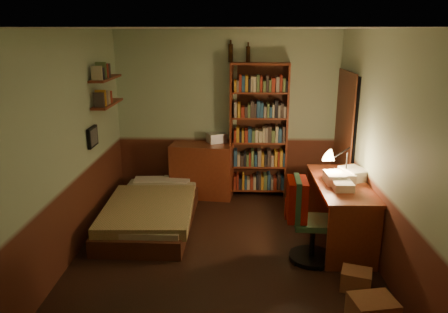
{
  "coord_description": "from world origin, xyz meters",
  "views": [
    {
      "loc": [
        0.15,
        -4.85,
        2.58
      ],
      "look_at": [
        0.0,
        0.25,
        1.1
      ],
      "focal_mm": 35.0,
      "sensor_mm": 36.0,
      "label": 1
    }
  ],
  "objects_px": {
    "mini_stereo": "(217,138)",
    "bed": "(151,203)",
    "bookshelf": "(259,131)",
    "desk": "(339,212)",
    "cardboard_box_a": "(372,313)",
    "cardboard_box_b": "(356,280)",
    "office_chair": "(314,219)",
    "desk_lamp": "(347,157)",
    "dresser": "(202,170)"
  },
  "relations": [
    {
      "from": "mini_stereo",
      "to": "bed",
      "type": "bearing_deg",
      "value": -149.92
    },
    {
      "from": "bookshelf",
      "to": "desk",
      "type": "relative_size",
      "value": 1.43
    },
    {
      "from": "cardboard_box_a",
      "to": "cardboard_box_b",
      "type": "xyz_separation_m",
      "value": [
        0.02,
        0.61,
        -0.04
      ]
    },
    {
      "from": "office_chair",
      "to": "bookshelf",
      "type": "bearing_deg",
      "value": 106.62
    },
    {
      "from": "desk_lamp",
      "to": "cardboard_box_a",
      "type": "relative_size",
      "value": 1.46
    },
    {
      "from": "bed",
      "to": "bookshelf",
      "type": "bearing_deg",
      "value": 38.42
    },
    {
      "from": "bookshelf",
      "to": "desk_lamp",
      "type": "distance_m",
      "value": 1.81
    },
    {
      "from": "mini_stereo",
      "to": "desk",
      "type": "distance_m",
      "value": 2.38
    },
    {
      "from": "bookshelf",
      "to": "desk_lamp",
      "type": "xyz_separation_m",
      "value": [
        1.01,
        -1.5,
        0.02
      ]
    },
    {
      "from": "dresser",
      "to": "desk",
      "type": "xyz_separation_m",
      "value": [
        1.83,
        -1.54,
        -0.03
      ]
    },
    {
      "from": "bed",
      "to": "mini_stereo",
      "type": "relative_size",
      "value": 7.26
    },
    {
      "from": "desk",
      "to": "cardboard_box_b",
      "type": "height_order",
      "value": "desk"
    },
    {
      "from": "bookshelf",
      "to": "desk",
      "type": "xyz_separation_m",
      "value": [
        0.94,
        -1.63,
        -0.66
      ]
    },
    {
      "from": "desk",
      "to": "cardboard_box_a",
      "type": "relative_size",
      "value": 3.83
    },
    {
      "from": "mini_stereo",
      "to": "desk_lamp",
      "type": "distance_m",
      "value": 2.28
    },
    {
      "from": "dresser",
      "to": "office_chair",
      "type": "relative_size",
      "value": 0.94
    },
    {
      "from": "cardboard_box_a",
      "to": "cardboard_box_b",
      "type": "bearing_deg",
      "value": 88.5
    },
    {
      "from": "bed",
      "to": "bookshelf",
      "type": "xyz_separation_m",
      "value": [
        1.52,
        1.16,
        0.75
      ]
    },
    {
      "from": "bed",
      "to": "desk",
      "type": "height_order",
      "value": "desk"
    },
    {
      "from": "desk_lamp",
      "to": "bookshelf",
      "type": "bearing_deg",
      "value": 121.57
    },
    {
      "from": "mini_stereo",
      "to": "office_chair",
      "type": "bearing_deg",
      "value": -85.29
    },
    {
      "from": "bed",
      "to": "cardboard_box_b",
      "type": "height_order",
      "value": "bed"
    },
    {
      "from": "bed",
      "to": "cardboard_box_a",
      "type": "distance_m",
      "value": 3.22
    },
    {
      "from": "bed",
      "to": "desk",
      "type": "bearing_deg",
      "value": -9.8
    },
    {
      "from": "desk",
      "to": "office_chair",
      "type": "bearing_deg",
      "value": -130.5
    },
    {
      "from": "cardboard_box_a",
      "to": "cardboard_box_b",
      "type": "height_order",
      "value": "cardboard_box_a"
    },
    {
      "from": "mini_stereo",
      "to": "office_chair",
      "type": "relative_size",
      "value": 0.27
    },
    {
      "from": "bookshelf",
      "to": "bed",
      "type": "bearing_deg",
      "value": -137.93
    },
    {
      "from": "dresser",
      "to": "desk_lamp",
      "type": "height_order",
      "value": "desk_lamp"
    },
    {
      "from": "bookshelf",
      "to": "desk",
      "type": "height_order",
      "value": "bookshelf"
    },
    {
      "from": "bed",
      "to": "mini_stereo",
      "type": "distance_m",
      "value": 1.6
    },
    {
      "from": "mini_stereo",
      "to": "cardboard_box_a",
      "type": "bearing_deg",
      "value": -89.75
    },
    {
      "from": "desk_lamp",
      "to": "office_chair",
      "type": "relative_size",
      "value": 0.55
    },
    {
      "from": "bed",
      "to": "cardboard_box_b",
      "type": "distance_m",
      "value": 2.87
    },
    {
      "from": "office_chair",
      "to": "cardboard_box_a",
      "type": "distance_m",
      "value": 1.3
    },
    {
      "from": "office_chair",
      "to": "cardboard_box_b",
      "type": "height_order",
      "value": "office_chair"
    },
    {
      "from": "cardboard_box_a",
      "to": "mini_stereo",
      "type": "bearing_deg",
      "value": 114.81
    },
    {
      "from": "mini_stereo",
      "to": "office_chair",
      "type": "distance_m",
      "value": 2.49
    },
    {
      "from": "dresser",
      "to": "bookshelf",
      "type": "height_order",
      "value": "bookshelf"
    },
    {
      "from": "desk_lamp",
      "to": "cardboard_box_b",
      "type": "height_order",
      "value": "desk_lamp"
    },
    {
      "from": "dresser",
      "to": "desk",
      "type": "relative_size",
      "value": 0.65
    },
    {
      "from": "bookshelf",
      "to": "cardboard_box_b",
      "type": "height_order",
      "value": "bookshelf"
    },
    {
      "from": "dresser",
      "to": "cardboard_box_b",
      "type": "height_order",
      "value": "dresser"
    },
    {
      "from": "desk",
      "to": "cardboard_box_a",
      "type": "height_order",
      "value": "desk"
    },
    {
      "from": "bed",
      "to": "mini_stereo",
      "type": "xyz_separation_m",
      "value": [
        0.85,
        1.2,
        0.63
      ]
    },
    {
      "from": "bed",
      "to": "desk_lamp",
      "type": "bearing_deg",
      "value": -6.56
    },
    {
      "from": "cardboard_box_a",
      "to": "bookshelf",
      "type": "bearing_deg",
      "value": 104.88
    },
    {
      "from": "bed",
      "to": "mini_stereo",
      "type": "height_order",
      "value": "mini_stereo"
    },
    {
      "from": "mini_stereo",
      "to": "bookshelf",
      "type": "height_order",
      "value": "bookshelf"
    },
    {
      "from": "office_chair",
      "to": "bed",
      "type": "bearing_deg",
      "value": 157.52
    }
  ]
}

